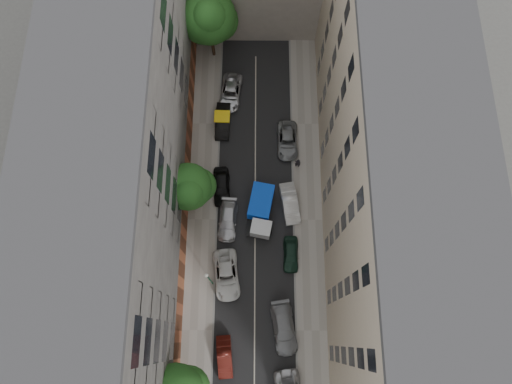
{
  "coord_description": "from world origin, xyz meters",
  "views": [
    {
      "loc": [
        0.14,
        -11.88,
        45.95
      ],
      "look_at": [
        0.09,
        1.1,
        6.0
      ],
      "focal_mm": 32.0,
      "sensor_mm": 36.0,
      "label": 1
    }
  ],
  "objects_px": {
    "car_right_1": "(284,328)",
    "tree_mid": "(189,188)",
    "car_left_6": "(231,93)",
    "lamp_post": "(209,278)",
    "tarp_truck": "(261,210)",
    "car_right_3": "(290,203)",
    "car_left_3": "(228,220)",
    "pedestrian": "(298,163)",
    "car_right_4": "(287,141)",
    "car_left_5": "(223,121)",
    "car_left_4": "(222,187)",
    "car_right_2": "(291,254)",
    "car_left_1": "(225,357)",
    "car_left_2": "(226,275)",
    "tree_far": "(210,19)"
  },
  "relations": [
    {
      "from": "car_left_4",
      "to": "car_right_4",
      "type": "bearing_deg",
      "value": 33.55
    },
    {
      "from": "car_left_2",
      "to": "car_left_4",
      "type": "xyz_separation_m",
      "value": [
        -0.73,
        9.2,
        0.02
      ]
    },
    {
      "from": "car_left_5",
      "to": "car_right_4",
      "type": "distance_m",
      "value": 7.43
    },
    {
      "from": "car_left_5",
      "to": "lamp_post",
      "type": "distance_m",
      "value": 17.83
    },
    {
      "from": "tree_mid",
      "to": "car_right_1",
      "type": "bearing_deg",
      "value": -54.33
    },
    {
      "from": "car_right_3",
      "to": "car_right_1",
      "type": "bearing_deg",
      "value": -103.01
    },
    {
      "from": "car_right_1",
      "to": "tree_mid",
      "type": "height_order",
      "value": "tree_mid"
    },
    {
      "from": "car_right_2",
      "to": "pedestrian",
      "type": "bearing_deg",
      "value": 85.79
    },
    {
      "from": "car_left_4",
      "to": "car_right_3",
      "type": "xyz_separation_m",
      "value": [
        7.13,
        -1.8,
        -0.01
      ]
    },
    {
      "from": "lamp_post",
      "to": "tree_mid",
      "type": "bearing_deg",
      "value": 103.73
    },
    {
      "from": "car_right_2",
      "to": "car_right_1",
      "type": "bearing_deg",
      "value": -95.33
    },
    {
      "from": "car_left_6",
      "to": "car_right_1",
      "type": "xyz_separation_m",
      "value": [
        5.6,
        -25.4,
        0.07
      ]
    },
    {
      "from": "tree_mid",
      "to": "car_left_5",
      "type": "bearing_deg",
      "value": 74.04
    },
    {
      "from": "tarp_truck",
      "to": "tree_far",
      "type": "height_order",
      "value": "tree_far"
    },
    {
      "from": "car_left_5",
      "to": "car_right_2",
      "type": "relative_size",
      "value": 1.16
    },
    {
      "from": "car_right_3",
      "to": "lamp_post",
      "type": "relative_size",
      "value": 0.75
    },
    {
      "from": "car_left_5",
      "to": "car_right_2",
      "type": "xyz_separation_m",
      "value": [
        7.2,
        -14.7,
        -0.08
      ]
    },
    {
      "from": "car_right_3",
      "to": "tree_far",
      "type": "xyz_separation_m",
      "value": [
        -8.4,
        18.29,
        5.73
      ]
    },
    {
      "from": "car_left_3",
      "to": "pedestrian",
      "type": "xyz_separation_m",
      "value": [
        7.3,
        6.17,
        0.34
      ]
    },
    {
      "from": "car_left_4",
      "to": "lamp_post",
      "type": "height_order",
      "value": "lamp_post"
    },
    {
      "from": "tarp_truck",
      "to": "tree_mid",
      "type": "bearing_deg",
      "value": -178.06
    },
    {
      "from": "car_left_4",
      "to": "car_right_4",
      "type": "relative_size",
      "value": 0.93
    },
    {
      "from": "tarp_truck",
      "to": "pedestrian",
      "type": "relative_size",
      "value": 3.33
    },
    {
      "from": "car_right_1",
      "to": "pedestrian",
      "type": "bearing_deg",
      "value": 75.46
    },
    {
      "from": "tarp_truck",
      "to": "car_right_3",
      "type": "bearing_deg",
      "value": 28.12
    },
    {
      "from": "car_left_2",
      "to": "car_right_2",
      "type": "height_order",
      "value": "car_left_2"
    },
    {
      "from": "car_left_2",
      "to": "car_right_4",
      "type": "height_order",
      "value": "car_left_2"
    },
    {
      "from": "car_left_5",
      "to": "tree_far",
      "type": "xyz_separation_m",
      "value": [
        -1.2,
        8.89,
        5.74
      ]
    },
    {
      "from": "car_left_3",
      "to": "car_right_2",
      "type": "xyz_separation_m",
      "value": [
        6.4,
        -3.5,
        -0.03
      ]
    },
    {
      "from": "car_left_4",
      "to": "car_left_5",
      "type": "bearing_deg",
      "value": 86.91
    },
    {
      "from": "car_right_3",
      "to": "car_left_5",
      "type": "bearing_deg",
      "value": 118.13
    },
    {
      "from": "car_left_6",
      "to": "car_right_3",
      "type": "bearing_deg",
      "value": -57.33
    },
    {
      "from": "car_left_1",
      "to": "car_right_3",
      "type": "relative_size",
      "value": 0.87
    },
    {
      "from": "car_left_3",
      "to": "car_right_2",
      "type": "bearing_deg",
      "value": -24.94
    },
    {
      "from": "car_right_4",
      "to": "car_right_2",
      "type": "bearing_deg",
      "value": -89.98
    },
    {
      "from": "lamp_post",
      "to": "car_right_3",
      "type": "bearing_deg",
      "value": 46.23
    },
    {
      "from": "car_left_3",
      "to": "car_right_1",
      "type": "bearing_deg",
      "value": -58.39
    },
    {
      "from": "car_left_4",
      "to": "pedestrian",
      "type": "distance_m",
      "value": 8.44
    },
    {
      "from": "car_left_3",
      "to": "pedestrian",
      "type": "height_order",
      "value": "pedestrian"
    },
    {
      "from": "car_left_2",
      "to": "car_left_6",
      "type": "distance_m",
      "value": 20.4
    },
    {
      "from": "car_left_6",
      "to": "lamp_post",
      "type": "xyz_separation_m",
      "value": [
        -1.4,
        -21.14,
        3.19
      ]
    },
    {
      "from": "tarp_truck",
      "to": "lamp_post",
      "type": "relative_size",
      "value": 0.95
    },
    {
      "from": "car_left_1",
      "to": "car_left_2",
      "type": "xyz_separation_m",
      "value": [
        0.0,
        7.6,
        0.08
      ]
    },
    {
      "from": "tree_mid",
      "to": "car_right_4",
      "type": "bearing_deg",
      "value": 35.49
    },
    {
      "from": "lamp_post",
      "to": "car_left_1",
      "type": "bearing_deg",
      "value": -78.46
    },
    {
      "from": "lamp_post",
      "to": "pedestrian",
      "type": "xyz_separation_m",
      "value": [
        8.7,
        12.51,
        -2.86
      ]
    },
    {
      "from": "car_right_1",
      "to": "car_right_4",
      "type": "bearing_deg",
      "value": 79.29
    },
    {
      "from": "car_left_4",
      "to": "car_left_5",
      "type": "distance_m",
      "value": 7.6
    },
    {
      "from": "car_right_1",
      "to": "tree_far",
      "type": "distance_m",
      "value": 32.13
    },
    {
      "from": "lamp_post",
      "to": "car_right_4",
      "type": "bearing_deg",
      "value": 63.3
    }
  ]
}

